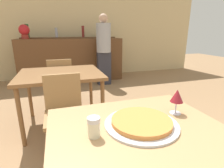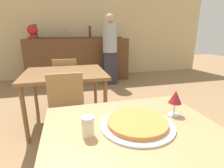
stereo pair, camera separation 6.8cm
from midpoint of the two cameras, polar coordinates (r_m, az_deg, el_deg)
The scene contains 12 objects.
wall_back at distance 5.22m, azimuth -14.38°, elevation 17.61°, with size 8.00×0.05×2.80m.
dining_table_near at distance 1.01m, azimuth 7.25°, elevation -19.36°, with size 0.95×0.85×0.77m.
dining_table_far at distance 2.44m, azimuth -17.11°, elevation 1.79°, with size 1.06×0.90×0.75m.
bar_counter at distance 4.77m, azimuth -13.25°, elevation 7.58°, with size 2.60×0.56×1.11m.
bar_back_shelf at distance 4.85m, azimuth -14.41°, elevation 14.91°, with size 2.39×0.24×0.34m.
chair_far_side_front at distance 1.90m, azimuth -16.27°, elevation -7.86°, with size 0.40×0.40×0.85m.
chair_far_side_back at distance 3.08m, azimuth -17.09°, elevation 1.49°, with size 0.40×0.40×0.85m.
pizza_tray at distance 1.00m, azimuth 7.59°, elevation -12.37°, with size 0.41×0.41×0.04m.
cheese_shaker at distance 0.89m, azimuth -8.21°, elevation -13.74°, with size 0.06×0.06×0.10m.
person_standing at distance 4.27m, azimuth -3.19°, elevation 11.75°, with size 0.34×0.34×1.67m.
wine_glass at distance 1.15m, azimuth 18.87°, elevation -3.92°, with size 0.08×0.08×0.16m.
potted_plant at distance 4.70m, azimuth -27.12°, elevation 15.17°, with size 0.24×0.24×0.33m.
Camera 1 is at (-0.39, -0.72, 1.26)m, focal length 28.00 mm.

